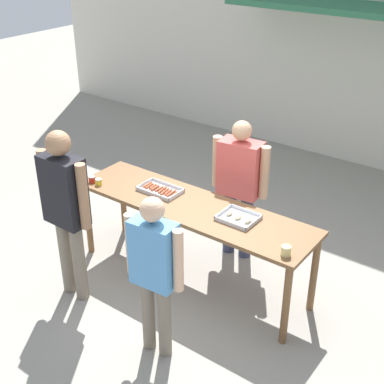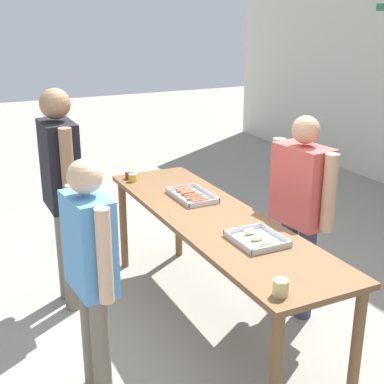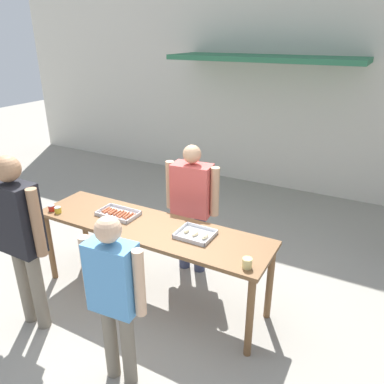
{
  "view_description": "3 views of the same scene",
  "coord_description": "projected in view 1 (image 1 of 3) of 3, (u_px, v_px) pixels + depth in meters",
  "views": [
    {
      "loc": [
        2.81,
        -3.79,
        3.55
      ],
      "look_at": [
        0.0,
        0.0,
        1.06
      ],
      "focal_mm": 50.0,
      "sensor_mm": 36.0,
      "label": 1
    },
    {
      "loc": [
        3.25,
        -1.78,
        2.36
      ],
      "look_at": [
        -0.45,
        0.04,
        0.96
      ],
      "focal_mm": 50.0,
      "sensor_mm": 36.0,
      "label": 2
    },
    {
      "loc": [
        2.06,
        -2.86,
        2.78
      ],
      "look_at": [
        0.13,
        0.7,
        1.06
      ],
      "focal_mm": 35.0,
      "sensor_mm": 36.0,
      "label": 3
    }
  ],
  "objects": [
    {
      "name": "person_customer_holding_hotdog",
      "position": [
        65.0,
        203.0,
        5.09
      ],
      "size": [
        0.63,
        0.24,
        1.82
      ],
      "rotation": [
        0.0,
        0.0,
        3.14
      ],
      "color": "#756B5B",
      "rests_on": "ground"
    },
    {
      "name": "person_customer_with_cup",
      "position": [
        154.0,
        265.0,
        4.44
      ],
      "size": [
        0.56,
        0.25,
        1.57
      ],
      "rotation": [
        0.0,
        0.0,
        3.23
      ],
      "color": "#756B5B",
      "rests_on": "ground"
    },
    {
      "name": "ground_plane",
      "position": [
        192.0,
        277.0,
        5.83
      ],
      "size": [
        24.0,
        24.0,
        0.0
      ],
      "primitive_type": "plane",
      "color": "gray"
    },
    {
      "name": "condiment_jar_ketchup",
      "position": [
        99.0,
        182.0,
        5.79
      ],
      "size": [
        0.07,
        0.07,
        0.07
      ],
      "color": "gold",
      "rests_on": "serving_table"
    },
    {
      "name": "food_tray_sausages",
      "position": [
        160.0,
        190.0,
        5.67
      ],
      "size": [
        0.45,
        0.28,
        0.04
      ],
      "color": "silver",
      "rests_on": "serving_table"
    },
    {
      "name": "beer_cup",
      "position": [
        286.0,
        251.0,
        4.6
      ],
      "size": [
        0.09,
        0.09,
        0.09
      ],
      "color": "#DBC67A",
      "rests_on": "serving_table"
    },
    {
      "name": "food_tray_buns",
      "position": [
        239.0,
        218.0,
        5.15
      ],
      "size": [
        0.36,
        0.31,
        0.06
      ],
      "color": "silver",
      "rests_on": "serving_table"
    },
    {
      "name": "building_facade_back",
      "position": [
        358.0,
        13.0,
        7.6
      ],
      "size": [
        12.0,
        1.11,
        4.5
      ],
      "color": "beige",
      "rests_on": "ground"
    },
    {
      "name": "serving_table",
      "position": [
        192.0,
        214.0,
        5.46
      ],
      "size": [
        2.65,
        0.71,
        0.91
      ],
      "color": "brown",
      "rests_on": "ground"
    },
    {
      "name": "person_server_behind_table",
      "position": [
        240.0,
        179.0,
        5.81
      ],
      "size": [
        0.67,
        0.3,
        1.63
      ],
      "rotation": [
        0.0,
        0.0,
        0.1
      ],
      "color": "#333851",
      "rests_on": "ground"
    },
    {
      "name": "condiment_jar_mustard",
      "position": [
        92.0,
        179.0,
        5.85
      ],
      "size": [
        0.07,
        0.07,
        0.07
      ],
      "color": "#B22319",
      "rests_on": "serving_table"
    }
  ]
}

